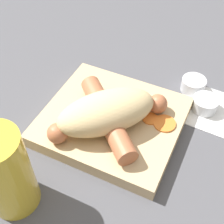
{
  "coord_description": "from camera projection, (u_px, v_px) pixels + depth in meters",
  "views": [
    {
      "loc": [
        -0.15,
        0.31,
        0.41
      ],
      "look_at": [
        0.0,
        0.0,
        0.03
      ],
      "focal_mm": 50.0,
      "sensor_mm": 36.0,
      "label": 1
    }
  ],
  "objects": [
    {
      "name": "condiment_cup_near",
      "position": [
        205.0,
        105.0,
        0.55
      ],
      "size": [
        0.04,
        0.04,
        0.03
      ],
      "color": "silver",
      "rests_on": "ground_plane"
    },
    {
      "name": "sausage",
      "position": [
        110.0,
        118.0,
        0.49
      ],
      "size": [
        0.15,
        0.15,
        0.03
      ],
      "color": "#B26642",
      "rests_on": "food_tray"
    },
    {
      "name": "drink_glass",
      "position": [
        5.0,
        173.0,
        0.39
      ],
      "size": [
        0.07,
        0.07,
        0.13
      ],
      "color": "gold",
      "rests_on": "ground_plane"
    },
    {
      "name": "pickled_veggies",
      "position": [
        161.0,
        122.0,
        0.5
      ],
      "size": [
        0.06,
        0.04,
        0.0
      ],
      "color": "orange",
      "rests_on": "food_tray"
    },
    {
      "name": "napkin",
      "position": [
        213.0,
        110.0,
        0.55
      ],
      "size": [
        0.11,
        0.11,
        0.0
      ],
      "color": "white",
      "rests_on": "ground_plane"
    },
    {
      "name": "ground_plane",
      "position": [
        112.0,
        126.0,
        0.53
      ],
      "size": [
        3.0,
        3.0,
        0.0
      ],
      "primitive_type": "plane",
      "color": "#4C4C51"
    },
    {
      "name": "condiment_cup_far",
      "position": [
        193.0,
        85.0,
        0.58
      ],
      "size": [
        0.04,
        0.04,
        0.03
      ],
      "color": "silver",
      "rests_on": "ground_plane"
    },
    {
      "name": "bread_roll",
      "position": [
        106.0,
        112.0,
        0.48
      ],
      "size": [
        0.16,
        0.16,
        0.06
      ],
      "color": "#DBBC84",
      "rests_on": "food_tray"
    },
    {
      "name": "food_tray",
      "position": [
        112.0,
        121.0,
        0.52
      ],
      "size": [
        0.22,
        0.2,
        0.02
      ],
      "color": "tan",
      "rests_on": "ground_plane"
    }
  ]
}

